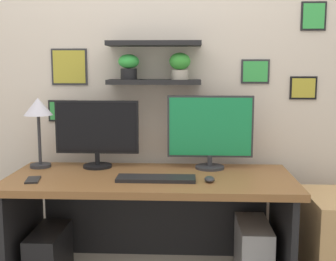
{
  "coord_description": "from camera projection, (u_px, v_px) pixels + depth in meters",
  "views": [
    {
      "loc": [
        0.22,
        -2.46,
        1.38
      ],
      "look_at": [
        0.1,
        0.05,
        1.01
      ],
      "focal_mm": 46.74,
      "sensor_mm": 36.0,
      "label": 1
    }
  ],
  "objects": [
    {
      "name": "back_wall_assembly",
      "position": [
        156.0,
        71.0,
        2.87
      ],
      "size": [
        4.4,
        0.24,
        2.7
      ],
      "color": "beige",
      "rests_on": "ground"
    },
    {
      "name": "computer_mouse",
      "position": [
        209.0,
        179.0,
        2.4
      ],
      "size": [
        0.06,
        0.09,
        0.03
      ],
      "primitive_type": "ellipsoid",
      "color": "#2D2D33",
      "rests_on": "desk"
    },
    {
      "name": "monitor_right",
      "position": [
        210.0,
        130.0,
        2.69
      ],
      "size": [
        0.53,
        0.18,
        0.45
      ],
      "color": "#2D2D33",
      "rests_on": "desk"
    },
    {
      "name": "desk",
      "position": [
        151.0,
        208.0,
        2.61
      ],
      "size": [
        1.65,
        0.68,
        0.75
      ],
      "color": "brown",
      "rests_on": "ground"
    },
    {
      "name": "desk_lamp",
      "position": [
        38.0,
        113.0,
        2.71
      ],
      "size": [
        0.18,
        0.18,
        0.44
      ],
      "color": "#2D2D33",
      "rests_on": "desk"
    },
    {
      "name": "monitor_left",
      "position": [
        97.0,
        131.0,
        2.73
      ],
      "size": [
        0.52,
        0.18,
        0.42
      ],
      "color": "black",
      "rests_on": "desk"
    },
    {
      "name": "cell_phone",
      "position": [
        33.0,
        180.0,
        2.42
      ],
      "size": [
        0.1,
        0.15,
        0.01
      ],
      "primitive_type": "cube",
      "rotation": [
        0.0,
        0.0,
        0.19
      ],
      "color": "black",
      "rests_on": "desk"
    },
    {
      "name": "keyboard",
      "position": [
        156.0,
        178.0,
        2.43
      ],
      "size": [
        0.44,
        0.14,
        0.02
      ],
      "primitive_type": "cube",
      "color": "black",
      "rests_on": "desk"
    }
  ]
}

